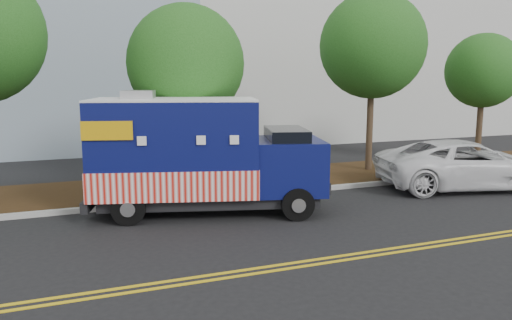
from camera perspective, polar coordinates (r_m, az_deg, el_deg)
name	(u,v)px	position (r m, az deg, el deg)	size (l,w,h in m)	color
ground	(245,210)	(14.83, -1.31, -5.68)	(120.00, 120.00, 0.00)	black
curb	(230,197)	(16.09, -3.02, -4.22)	(120.00, 0.18, 0.15)	#9E9E99
mulch_strip	(211,184)	(18.05, -5.12, -2.75)	(120.00, 4.00, 0.15)	black
centerline_near	(316,260)	(10.94, 6.84, -11.24)	(120.00, 0.10, 0.01)	gold
centerline_far	(321,264)	(10.74, 7.48, -11.66)	(120.00, 0.10, 0.01)	gold
tree_b	(186,64)	(16.95, -8.02, 10.85)	(3.88, 3.88, 6.27)	#38281C
tree_c	(373,46)	(20.71, 13.19, 12.59)	(4.18, 4.18, 7.21)	#38281C
tree_d	(483,71)	(24.28, 24.54, 9.24)	(3.24, 3.24, 5.79)	#38281C
sign_post	(140,167)	(15.39, -13.15, -0.80)	(0.06, 0.06, 2.40)	#473828
food_truck	(196,158)	(14.31, -6.85, 0.21)	(7.04, 4.12, 3.51)	black
white_car	(466,164)	(19.00, 22.84, -0.47)	(2.82, 6.12, 1.70)	white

